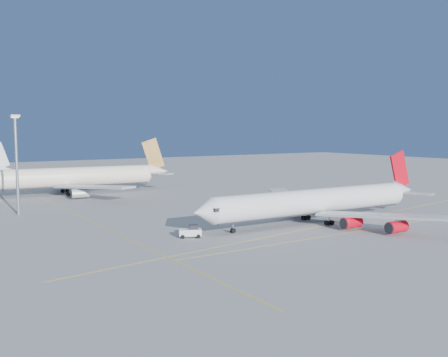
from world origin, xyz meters
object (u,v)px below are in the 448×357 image
airliner_virgin (319,201)px  light_mast (16,156)px  airliner_etihad (69,177)px  pushback_tug (191,231)px

airliner_virgin → light_mast: (-52.89, 45.83, 9.34)m
airliner_virgin → airliner_etihad: (-31.87, 77.75, 0.75)m
light_mast → airliner_etihad: bearing=56.6°
airliner_virgin → airliner_etihad: bearing=113.9°
pushback_tug → light_mast: size_ratio=0.20×
light_mast → airliner_virgin: bearing=-40.9°
airliner_virgin → pushback_tug: bearing=178.2°
airliner_virgin → light_mast: light_mast is taller
airliner_etihad → pushback_tug: 76.00m
pushback_tug → light_mast: 50.78m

